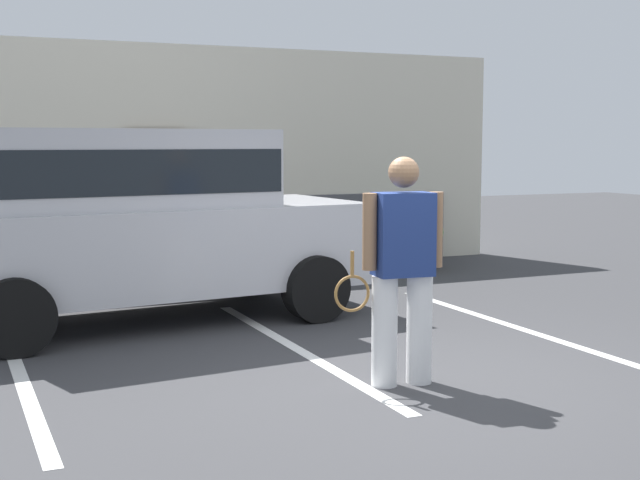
# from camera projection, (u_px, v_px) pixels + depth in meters

# --- Properties ---
(ground_plane) EXTENTS (40.00, 40.00, 0.00)m
(ground_plane) POSITION_uv_depth(u_px,v_px,m) (418.00, 384.00, 6.88)
(ground_plane) COLOR #38383A
(parking_stripe_0) EXTENTS (0.12, 4.40, 0.01)m
(parking_stripe_0) POSITION_uv_depth(u_px,v_px,m) (21.00, 377.00, 7.09)
(parking_stripe_0) COLOR silver
(parking_stripe_0) RESTS_ON ground_plane
(parking_stripe_1) EXTENTS (0.12, 4.40, 0.01)m
(parking_stripe_1) POSITION_uv_depth(u_px,v_px,m) (297.00, 348.00, 8.07)
(parking_stripe_1) COLOR silver
(parking_stripe_1) RESTS_ON ground_plane
(parking_stripe_2) EXTENTS (0.12, 4.40, 0.01)m
(parking_stripe_2) POSITION_uv_depth(u_px,v_px,m) (513.00, 326.00, 9.06)
(parking_stripe_2) COLOR silver
(parking_stripe_2) RESTS_ON ground_plane
(house_frontage) EXTENTS (10.06, 0.40, 3.32)m
(house_frontage) POSITION_uv_depth(u_px,v_px,m) (191.00, 166.00, 12.76)
(house_frontage) COLOR beige
(house_frontage) RESTS_ON ground_plane
(parked_suv) EXTENTS (4.76, 2.52, 2.05)m
(parked_suv) POSITION_uv_depth(u_px,v_px,m) (137.00, 215.00, 9.18)
(parked_suv) COLOR #B7B7BC
(parked_suv) RESTS_ON ground_plane
(tennis_player_man) EXTENTS (0.91, 0.33, 1.81)m
(tennis_player_man) POSITION_uv_depth(u_px,v_px,m) (402.00, 268.00, 6.79)
(tennis_player_man) COLOR white
(tennis_player_man) RESTS_ON ground_plane
(potted_plant_by_porch) EXTENTS (0.71, 0.71, 0.93)m
(potted_plant_by_porch) POSITION_uv_depth(u_px,v_px,m) (420.00, 236.00, 12.94)
(potted_plant_by_porch) COLOR #9E5638
(potted_plant_by_porch) RESTS_ON ground_plane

